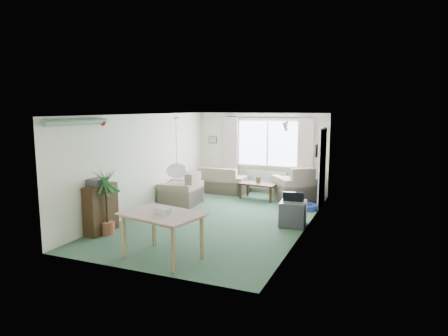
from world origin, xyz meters
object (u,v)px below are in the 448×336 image
at_px(dining_table, 163,236).
at_px(tv_cube, 293,213).
at_px(sofa, 222,180).
at_px(pet_bed, 304,207).
at_px(armchair_left, 181,188).
at_px(armchair_corner, 296,183).
at_px(coffee_table, 259,191).
at_px(houseplant, 107,201).
at_px(bookshelf, 101,209).

bearing_deg(dining_table, tv_cube, 59.15).
relative_size(sofa, pet_bed, 2.48).
relative_size(armchair_left, tv_cube, 1.64).
distance_m(armchair_corner, coffee_table, 1.07).
relative_size(houseplant, pet_bed, 2.18).
height_order(sofa, houseplant, houseplant).
bearing_deg(coffee_table, armchair_corner, 15.37).
bearing_deg(sofa, armchair_corner, 175.52).
bearing_deg(coffee_table, houseplant, -114.18).
relative_size(coffee_table, houseplant, 0.75).
distance_m(coffee_table, pet_bed, 1.56).
bearing_deg(armchair_corner, coffee_table, -21.03).
bearing_deg(armchair_left, sofa, 165.04).
distance_m(armchair_left, tv_cube, 3.30).
relative_size(armchair_corner, bookshelf, 1.08).
bearing_deg(sofa, armchair_left, 77.50).
height_order(armchair_corner, houseplant, houseplant).
height_order(sofa, coffee_table, sofa).
bearing_deg(bookshelf, armchair_corner, 53.59).
relative_size(houseplant, dining_table, 1.11).
relative_size(sofa, coffee_table, 1.52).
xyz_separation_m(bookshelf, dining_table, (1.91, -0.74, -0.11)).
bearing_deg(houseplant, sofa, 83.09).
height_order(dining_table, tv_cube, dining_table).
height_order(houseplant, pet_bed, houseplant).
relative_size(sofa, armchair_corner, 1.45).
bearing_deg(bookshelf, houseplant, -16.04).
xyz_separation_m(armchair_left, pet_bed, (3.15, 0.74, -0.37)).
bearing_deg(armchair_corner, houseplant, 20.77).
distance_m(coffee_table, bookshelf, 4.64).
bearing_deg(houseplant, pet_bed, 47.18).
xyz_separation_m(armchair_left, bookshelf, (-0.34, -2.77, 0.06)).
height_order(coffee_table, bookshelf, bookshelf).
xyz_separation_m(dining_table, pet_bed, (1.58, 4.26, -0.32)).
distance_m(bookshelf, pet_bed, 4.97).
xyz_separation_m(sofa, dining_table, (1.16, -5.35, -0.00)).
height_order(bookshelf, pet_bed, bookshelf).
xyz_separation_m(armchair_corner, tv_cube, (0.47, -2.43, -0.21)).
relative_size(coffee_table, tv_cube, 1.72).
bearing_deg(coffee_table, sofa, 160.57).
bearing_deg(coffee_table, bookshelf, -116.57).
relative_size(armchair_corner, coffee_table, 1.05).
height_order(tv_cube, pet_bed, tv_cube).
distance_m(sofa, bookshelf, 4.67).
bearing_deg(armchair_left, armchair_corner, 118.82).
bearing_deg(houseplant, coffee_table, 65.82).
xyz_separation_m(coffee_table, bookshelf, (-2.07, -4.14, 0.27)).
bearing_deg(houseplant, bookshelf, 165.57).
distance_m(armchair_corner, houseplant, 5.32).
xyz_separation_m(armchair_corner, armchair_left, (-2.73, -1.65, -0.04)).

